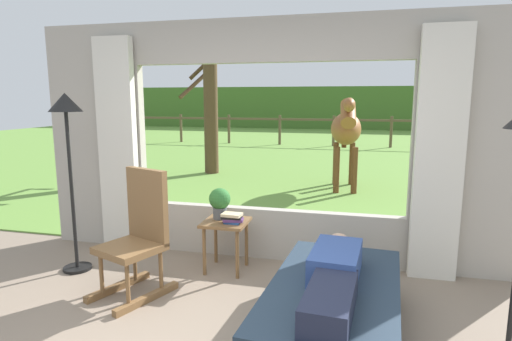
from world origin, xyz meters
name	(u,v)px	position (x,y,z in m)	size (l,w,h in m)	color
back_wall_with_window	(266,145)	(0.00, 2.26, 1.25)	(5.20, 0.12, 2.55)	#ADA599
curtain_panel_left	(118,147)	(-1.69, 2.12, 1.20)	(0.44, 0.10, 2.40)	silver
curtain_panel_right	(439,157)	(1.69, 2.12, 1.20)	(0.44, 0.10, 2.40)	silver
outdoor_pasture_lawn	(333,147)	(0.00, 13.16, 0.01)	(36.00, 21.68, 0.02)	olive
distant_hill_ridge	(345,108)	(0.00, 23.00, 1.20)	(36.00, 2.00, 2.40)	#446C2A
recliner_sofa	(333,311)	(0.83, 0.80, 0.22)	(1.02, 1.76, 0.42)	black
reclining_person	(334,274)	(0.83, 0.75, 0.52)	(0.38, 1.44, 0.22)	#334C8C
rocking_chair	(139,234)	(-0.92, 1.15, 0.55)	(0.68, 0.80, 1.12)	brown
side_table	(226,230)	(-0.32, 1.81, 0.43)	(0.44, 0.44, 0.52)	brown
potted_plant	(220,201)	(-0.40, 1.87, 0.70)	(0.22, 0.22, 0.32)	#4C5156
book_stack	(232,218)	(-0.23, 1.75, 0.57)	(0.23, 0.16, 0.10)	#23478C
floor_lamp_left	(67,129)	(-1.81, 1.45, 1.45)	(0.32, 0.32, 1.79)	black
horse	(346,130)	(0.70, 5.98, 1.16)	(0.65, 1.82, 1.73)	brown
pasture_tree	(210,101)	(-2.40, 7.09, 1.67)	(1.02, 1.24, 3.16)	#4C3823
pasture_fence_line	(334,126)	(0.00, 13.49, 0.74)	(16.10, 0.10, 1.10)	brown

